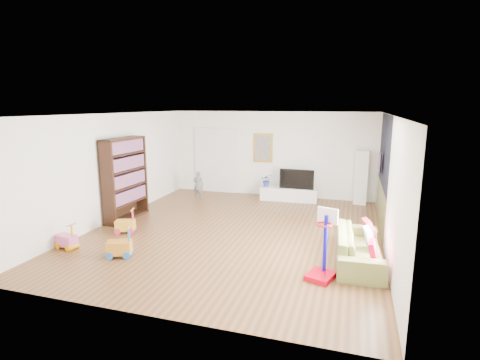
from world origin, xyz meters
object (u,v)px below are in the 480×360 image
(media_console, at_px, (289,194))
(basketball_hoop, at_px, (322,245))
(sofa, at_px, (359,247))
(bookshelf, at_px, (125,179))

(media_console, bearing_deg, basketball_hoop, -76.59)
(sofa, bearing_deg, media_console, 23.20)
(basketball_hoop, bearing_deg, sofa, 73.65)
(media_console, relative_size, basketball_hoop, 1.43)
(sofa, relative_size, basketball_hoop, 1.68)
(sofa, xyz_separation_m, basketball_hoop, (-0.61, -0.91, 0.31))
(media_console, relative_size, sofa, 0.85)
(media_console, distance_m, sofa, 4.64)
(media_console, bearing_deg, bookshelf, -142.59)
(bookshelf, distance_m, sofa, 5.89)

